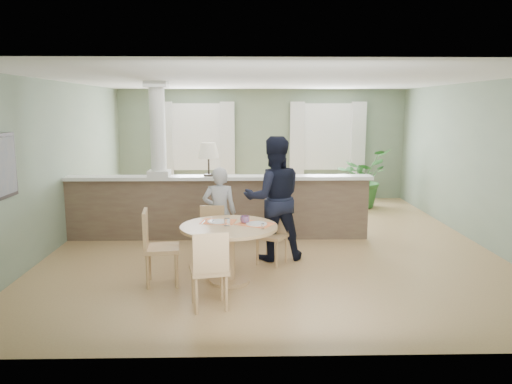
{
  "coord_description": "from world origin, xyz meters",
  "views": [
    {
      "loc": [
        -0.44,
        -8.3,
        2.29
      ],
      "look_at": [
        -0.27,
        -1.0,
        1.03
      ],
      "focal_mm": 35.0,
      "sensor_mm": 36.0,
      "label": 1
    }
  ],
  "objects_px": {
    "chair_side": "(156,244)",
    "man_person": "(274,198)",
    "houseplant": "(362,178)",
    "chair_near": "(210,266)",
    "sofa": "(268,202)",
    "chair_far_boy": "(212,232)",
    "dining_table": "(230,237)",
    "chair_far_man": "(274,231)",
    "child_person": "(220,213)"
  },
  "relations": [
    {
      "from": "houseplant",
      "to": "chair_far_boy",
      "type": "bearing_deg",
      "value": -127.72
    },
    {
      "from": "child_person",
      "to": "houseplant",
      "type": "bearing_deg",
      "value": -130.18
    },
    {
      "from": "chair_side",
      "to": "houseplant",
      "type": "bearing_deg",
      "value": -44.69
    },
    {
      "from": "chair_far_boy",
      "to": "chair_near",
      "type": "xyz_separation_m",
      "value": [
        0.09,
        -1.75,
        0.05
      ]
    },
    {
      "from": "chair_side",
      "to": "chair_near",
      "type": "bearing_deg",
      "value": -145.59
    },
    {
      "from": "houseplant",
      "to": "chair_far_man",
      "type": "distance_m",
      "value": 4.71
    },
    {
      "from": "chair_far_boy",
      "to": "dining_table",
      "type": "bearing_deg",
      "value": -71.01
    },
    {
      "from": "houseplant",
      "to": "chair_near",
      "type": "relative_size",
      "value": 1.43
    },
    {
      "from": "sofa",
      "to": "chair_far_boy",
      "type": "height_order",
      "value": "chair_far_boy"
    },
    {
      "from": "houseplant",
      "to": "chair_far_man",
      "type": "height_order",
      "value": "houseplant"
    },
    {
      "from": "chair_far_boy",
      "to": "child_person",
      "type": "xyz_separation_m",
      "value": [
        0.1,
        0.23,
        0.24
      ]
    },
    {
      "from": "sofa",
      "to": "chair_near",
      "type": "height_order",
      "value": "chair_near"
    },
    {
      "from": "chair_near",
      "to": "chair_side",
      "type": "xyz_separation_m",
      "value": [
        -0.76,
        0.85,
        0.03
      ]
    },
    {
      "from": "dining_table",
      "to": "chair_near",
      "type": "relative_size",
      "value": 1.36
    },
    {
      "from": "child_person",
      "to": "chair_far_man",
      "type": "bearing_deg",
      "value": 161.5
    },
    {
      "from": "child_person",
      "to": "man_person",
      "type": "height_order",
      "value": "man_person"
    },
    {
      "from": "chair_far_boy",
      "to": "child_person",
      "type": "bearing_deg",
      "value": 66.05
    },
    {
      "from": "dining_table",
      "to": "chair_side",
      "type": "distance_m",
      "value": 0.96
    },
    {
      "from": "man_person",
      "to": "chair_near",
      "type": "bearing_deg",
      "value": 59.01
    },
    {
      "from": "chair_near",
      "to": "man_person",
      "type": "relative_size",
      "value": 0.5
    },
    {
      "from": "chair_far_boy",
      "to": "man_person",
      "type": "bearing_deg",
      "value": 11.5
    },
    {
      "from": "dining_table",
      "to": "chair_far_boy",
      "type": "distance_m",
      "value": 0.9
    },
    {
      "from": "sofa",
      "to": "man_person",
      "type": "distance_m",
      "value": 2.38
    },
    {
      "from": "chair_side",
      "to": "child_person",
      "type": "distance_m",
      "value": 1.37
    },
    {
      "from": "chair_far_man",
      "to": "chair_side",
      "type": "xyz_separation_m",
      "value": [
        -1.59,
        -0.88,
        0.07
      ]
    },
    {
      "from": "chair_far_man",
      "to": "child_person",
      "type": "xyz_separation_m",
      "value": [
        -0.81,
        0.24,
        0.23
      ]
    },
    {
      "from": "houseplant",
      "to": "chair_side",
      "type": "xyz_separation_m",
      "value": [
        -3.85,
        -5.01,
        -0.12
      ]
    },
    {
      "from": "dining_table",
      "to": "man_person",
      "type": "bearing_deg",
      "value": 58.21
    },
    {
      "from": "houseplant",
      "to": "chair_near",
      "type": "height_order",
      "value": "houseplant"
    },
    {
      "from": "man_person",
      "to": "chair_far_boy",
      "type": "bearing_deg",
      "value": 3.59
    },
    {
      "from": "chair_near",
      "to": "child_person",
      "type": "bearing_deg",
      "value": -102.0
    },
    {
      "from": "chair_side",
      "to": "chair_far_man",
      "type": "bearing_deg",
      "value": -68.08
    },
    {
      "from": "sofa",
      "to": "chair_far_man",
      "type": "height_order",
      "value": "chair_far_man"
    },
    {
      "from": "dining_table",
      "to": "chair_far_boy",
      "type": "xyz_separation_m",
      "value": [
        -0.28,
        0.84,
        -0.15
      ]
    },
    {
      "from": "chair_far_boy",
      "to": "man_person",
      "type": "height_order",
      "value": "man_person"
    },
    {
      "from": "dining_table",
      "to": "child_person",
      "type": "bearing_deg",
      "value": 99.72
    },
    {
      "from": "chair_side",
      "to": "man_person",
      "type": "height_order",
      "value": "man_person"
    },
    {
      "from": "chair_far_boy",
      "to": "chair_far_man",
      "type": "height_order",
      "value": "chair_far_man"
    },
    {
      "from": "houseplant",
      "to": "chair_side",
      "type": "relative_size",
      "value": 1.36
    },
    {
      "from": "houseplant",
      "to": "child_person",
      "type": "height_order",
      "value": "child_person"
    },
    {
      "from": "chair_near",
      "to": "dining_table",
      "type": "bearing_deg",
      "value": -113.79
    },
    {
      "from": "chair_side",
      "to": "child_person",
      "type": "height_order",
      "value": "child_person"
    },
    {
      "from": "chair_near",
      "to": "man_person",
      "type": "xyz_separation_m",
      "value": [
        0.83,
        1.93,
        0.42
      ]
    },
    {
      "from": "chair_near",
      "to": "chair_far_boy",
      "type": "bearing_deg",
      "value": -98.7
    },
    {
      "from": "sofa",
      "to": "dining_table",
      "type": "relative_size",
      "value": 2.27
    },
    {
      "from": "dining_table",
      "to": "chair_far_man",
      "type": "bearing_deg",
      "value": 52.39
    },
    {
      "from": "dining_table",
      "to": "child_person",
      "type": "distance_m",
      "value": 1.08
    },
    {
      "from": "sofa",
      "to": "dining_table",
      "type": "xyz_separation_m",
      "value": [
        -0.67,
        -3.34,
        0.19
      ]
    },
    {
      "from": "chair_far_man",
      "to": "chair_near",
      "type": "bearing_deg",
      "value": -84.99
    },
    {
      "from": "chair_near",
      "to": "chair_side",
      "type": "distance_m",
      "value": 1.14
    }
  ]
}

